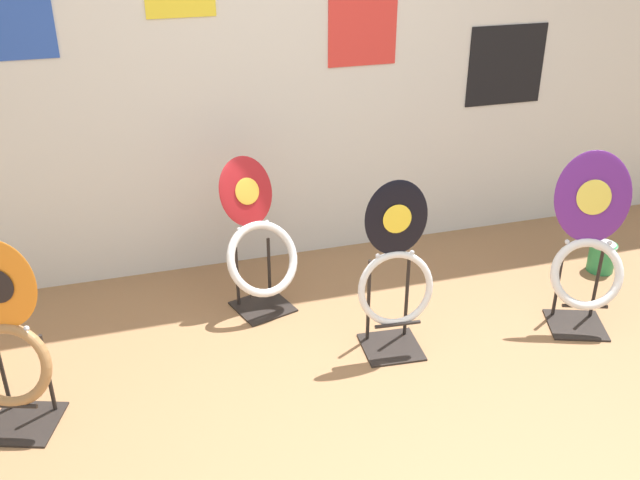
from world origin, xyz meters
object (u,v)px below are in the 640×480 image
(toilet_seat_display_crimson_swirl, at_px, (258,245))
(toilet_seat_display_orange_sun, at_px, (7,349))
(toilet_seat_display_purple_note, at_px, (588,249))
(paint_can, at_px, (602,256))
(toilet_seat_display_jazz_black, at_px, (395,276))

(toilet_seat_display_crimson_swirl, xyz_separation_m, toilet_seat_display_orange_sun, (-1.17, -0.64, 0.02))
(toilet_seat_display_purple_note, xyz_separation_m, paint_can, (0.48, 0.45, -0.34))
(toilet_seat_display_orange_sun, relative_size, paint_can, 4.79)
(toilet_seat_display_purple_note, relative_size, toilet_seat_display_jazz_black, 1.03)
(toilet_seat_display_orange_sun, bearing_deg, paint_can, 7.85)
(toilet_seat_display_jazz_black, bearing_deg, toilet_seat_display_purple_note, -3.90)
(toilet_seat_display_crimson_swirl, bearing_deg, toilet_seat_display_orange_sun, -151.47)
(toilet_seat_display_crimson_swirl, distance_m, toilet_seat_display_orange_sun, 1.33)
(toilet_seat_display_jazz_black, bearing_deg, toilet_seat_display_crimson_swirl, 132.86)
(toilet_seat_display_jazz_black, relative_size, paint_can, 4.95)
(toilet_seat_display_orange_sun, xyz_separation_m, toilet_seat_display_jazz_black, (1.70, 0.06, 0.02))
(toilet_seat_display_crimson_swirl, xyz_separation_m, toilet_seat_display_jazz_black, (0.53, -0.57, 0.04))
(toilet_seat_display_crimson_swirl, bearing_deg, toilet_seat_display_purple_note, -22.71)
(paint_can, bearing_deg, toilet_seat_display_purple_note, -137.08)
(toilet_seat_display_crimson_swirl, relative_size, toilet_seat_display_orange_sun, 0.95)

